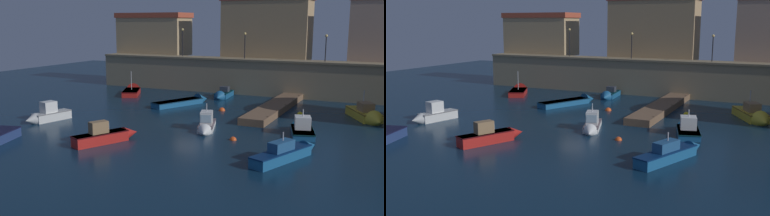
% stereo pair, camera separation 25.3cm
% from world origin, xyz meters
% --- Properties ---
extents(ground_plane, '(98.58, 98.58, 0.00)m').
position_xyz_m(ground_plane, '(0.00, 0.00, 0.00)').
color(ground_plane, '#0C2338').
extents(quay_wall, '(42.27, 2.97, 4.42)m').
position_xyz_m(quay_wall, '(0.00, 17.77, 2.22)').
color(quay_wall, '#9E8966').
rests_on(quay_wall, ground).
extents(old_town_backdrop, '(40.39, 4.92, 8.11)m').
position_xyz_m(old_town_backdrop, '(-0.78, 21.21, 7.89)').
color(old_town_backdrop, tan).
rests_on(old_town_backdrop, ground).
extents(pier_dock, '(2.36, 15.84, 0.70)m').
position_xyz_m(pier_dock, '(5.76, 8.51, 0.33)').
color(pier_dock, brown).
rests_on(pier_dock, ground).
extents(quay_lamp_0, '(0.32, 0.32, 3.67)m').
position_xyz_m(quay_lamp_0, '(-9.51, 17.77, 6.84)').
color(quay_lamp_0, black).
rests_on(quay_lamp_0, quay_wall).
extents(quay_lamp_1, '(0.32, 0.32, 3.23)m').
position_xyz_m(quay_lamp_1, '(-0.82, 17.77, 6.58)').
color(quay_lamp_1, black).
rests_on(quay_lamp_1, quay_wall).
extents(quay_lamp_2, '(0.32, 0.32, 3.10)m').
position_xyz_m(quay_lamp_2, '(8.98, 17.77, 6.50)').
color(quay_lamp_2, black).
rests_on(quay_lamp_2, quay_wall).
extents(moored_boat_0, '(2.13, 4.61, 1.98)m').
position_xyz_m(moored_boat_0, '(-11.63, -5.42, 0.60)').
color(moored_boat_0, silver).
rests_on(moored_boat_0, ground).
extents(moored_boat_1, '(3.48, 6.68, 2.12)m').
position_xyz_m(moored_boat_1, '(10.91, -7.19, 0.48)').
color(moored_boat_1, '#195689').
rests_on(moored_boat_1, ground).
extents(moored_boat_2, '(4.35, 7.39, 1.47)m').
position_xyz_m(moored_boat_2, '(-4.06, 7.77, 0.31)').
color(moored_boat_2, '#195689').
rests_on(moored_boat_2, ground).
extents(moored_boat_3, '(4.25, 6.28, 3.10)m').
position_xyz_m(moored_boat_3, '(14.66, 7.57, 0.50)').
color(moored_boat_3, gold).
rests_on(moored_boat_3, ground).
extents(moored_boat_4, '(4.08, 5.76, 3.48)m').
position_xyz_m(moored_boat_4, '(-13.38, 11.33, 0.35)').
color(moored_boat_4, red).
rests_on(moored_boat_4, ground).
extents(moored_boat_5, '(3.22, 5.35, 1.85)m').
position_xyz_m(moored_boat_5, '(-2.36, -8.99, 0.55)').
color(moored_boat_5, red).
rests_on(moored_boat_5, ground).
extents(moored_boat_6, '(1.87, 4.85, 1.62)m').
position_xyz_m(moored_boat_6, '(-2.00, 13.45, 0.39)').
color(moored_boat_6, '#195689').
rests_on(moored_boat_6, ground).
extents(moored_boat_8, '(2.92, 5.14, 2.62)m').
position_xyz_m(moored_boat_8, '(10.23, 0.30, 0.43)').
color(moored_boat_8, '#195689').
rests_on(moored_boat_8, ground).
extents(moored_boat_9, '(2.72, 5.04, 2.59)m').
position_xyz_m(moored_boat_9, '(2.86, -2.36, 0.47)').
color(moored_boat_9, white).
rests_on(moored_boat_9, ground).
extents(mooring_buoy_0, '(0.66, 0.66, 0.66)m').
position_xyz_m(mooring_buoy_0, '(0.87, 6.12, 0.00)').
color(mooring_buoy_0, '#EA4C19').
rests_on(mooring_buoy_0, ground).
extents(mooring_buoy_1, '(0.54, 0.54, 0.54)m').
position_xyz_m(mooring_buoy_1, '(5.97, -4.24, 0.00)').
color(mooring_buoy_1, '#EA4C19').
rests_on(mooring_buoy_1, ground).
extents(mooring_buoy_2, '(0.62, 0.62, 0.62)m').
position_xyz_m(mooring_buoy_2, '(8.55, 7.45, 0.00)').
color(mooring_buoy_2, yellow).
rests_on(mooring_buoy_2, ground).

